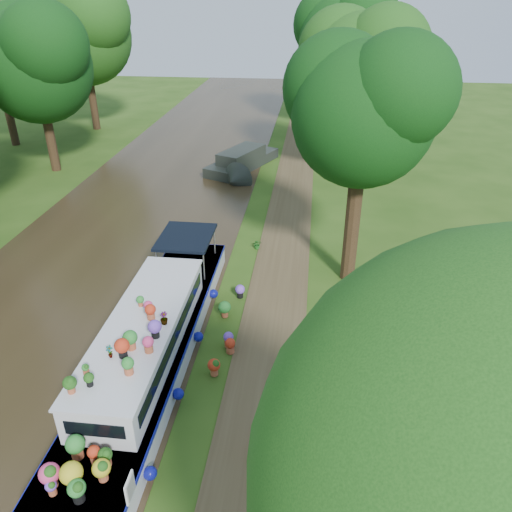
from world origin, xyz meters
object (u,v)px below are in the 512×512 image
(second_boat, at_px, (242,161))
(pedestrian_pink, at_px, (310,128))
(sandwich_board, at_px, (274,456))
(plant_boat, at_px, (145,349))

(second_boat, height_order, pedestrian_pink, pedestrian_pink)
(sandwich_board, relative_size, pedestrian_pink, 0.58)
(plant_boat, xyz_separation_m, second_boat, (0.13, 18.63, -0.33))
(plant_boat, height_order, sandwich_board, plant_boat)
(second_boat, distance_m, sandwich_board, 21.92)
(plant_boat, height_order, pedestrian_pink, plant_boat)
(second_boat, relative_size, pedestrian_pink, 4.02)
(plant_boat, distance_m, pedestrian_pink, 26.20)
(sandwich_board, bearing_deg, plant_boat, 130.22)
(plant_boat, distance_m, second_boat, 18.63)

